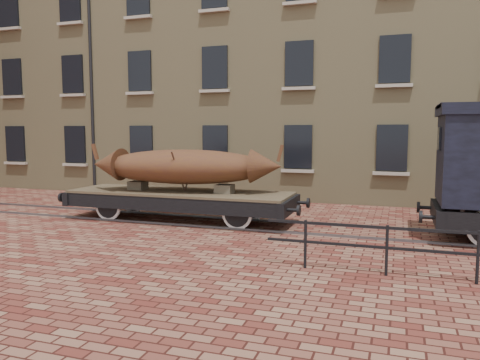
% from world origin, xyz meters
% --- Properties ---
extents(ground, '(90.00, 90.00, 0.00)m').
position_xyz_m(ground, '(0.00, 0.00, 0.00)').
color(ground, '#5A231C').
extents(warehouse_cream, '(40.00, 10.19, 14.00)m').
position_xyz_m(warehouse_cream, '(3.00, 9.99, 7.00)').
color(warehouse_cream, tan).
rests_on(warehouse_cream, ground).
extents(rail_track, '(30.00, 1.52, 0.06)m').
position_xyz_m(rail_track, '(0.00, 0.00, 0.03)').
color(rail_track, '#59595E').
rests_on(rail_track, ground).
extents(flatcar_wagon, '(7.94, 2.15, 1.20)m').
position_xyz_m(flatcar_wagon, '(-1.72, -0.00, 0.75)').
color(flatcar_wagon, brown).
rests_on(flatcar_wagon, ground).
extents(iron_boat, '(6.11, 2.50, 1.49)m').
position_xyz_m(iron_boat, '(-1.54, 0.00, 1.72)').
color(iron_boat, '#563318').
rests_on(iron_boat, flatcar_wagon).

